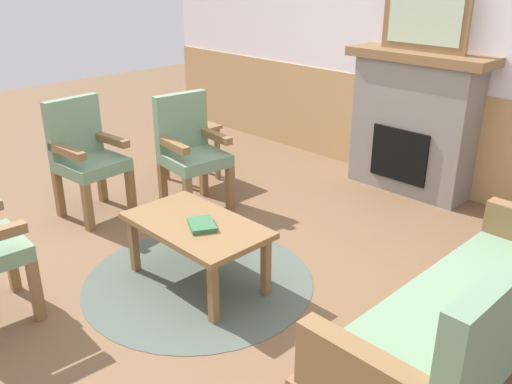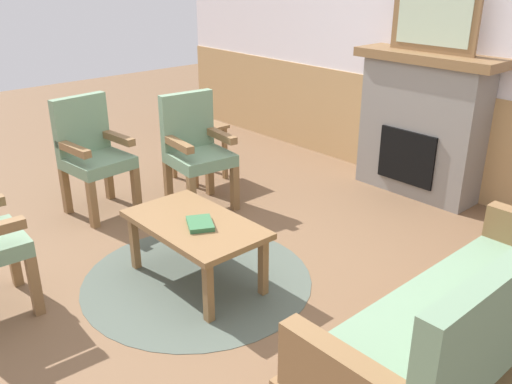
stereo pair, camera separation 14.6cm
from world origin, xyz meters
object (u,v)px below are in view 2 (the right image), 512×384
(fireplace, at_px, (422,124))
(framed_picture, at_px, (434,18))
(armchair_by_window_left, at_px, (195,146))
(coffee_table, at_px, (195,229))
(armchair_near_fireplace, at_px, (92,151))
(book_on_table, at_px, (200,224))
(side_table, at_px, (198,136))
(couch, at_px, (466,329))

(fireplace, xyz_separation_m, framed_picture, (0.00, 0.00, 0.91))
(armchair_by_window_left, bearing_deg, framed_picture, 56.69)
(coffee_table, xyz_separation_m, armchair_near_fireplace, (-1.51, 0.05, 0.15))
(coffee_table, relative_size, book_on_table, 4.50)
(coffee_table, bearing_deg, armchair_by_window_left, 143.42)
(framed_picture, bearing_deg, book_on_table, -90.46)
(framed_picture, distance_m, armchair_by_window_left, 2.27)
(fireplace, bearing_deg, coffee_table, -92.21)
(framed_picture, height_order, armchair_by_window_left, framed_picture)
(armchair_near_fireplace, relative_size, armchair_by_window_left, 1.00)
(armchair_by_window_left, bearing_deg, fireplace, 56.68)
(armchair_by_window_left, height_order, side_table, armchair_by_window_left)
(coffee_table, bearing_deg, framed_picture, 87.79)
(armchair_near_fireplace, distance_m, armchair_by_window_left, 0.86)
(coffee_table, distance_m, armchair_by_window_left, 1.28)
(book_on_table, bearing_deg, side_table, 143.93)
(book_on_table, xyz_separation_m, armchair_by_window_left, (-1.09, 0.77, 0.08))
(side_table, bearing_deg, fireplace, 38.57)
(couch, xyz_separation_m, book_on_table, (-1.65, -0.33, 0.06))
(armchair_near_fireplace, relative_size, side_table, 1.78)
(book_on_table, height_order, side_table, side_table)
(framed_picture, relative_size, book_on_table, 3.75)
(couch, distance_m, book_on_table, 1.69)
(framed_picture, relative_size, armchair_by_window_left, 0.82)
(fireplace, bearing_deg, side_table, -141.43)
(armchair_by_window_left, bearing_deg, book_on_table, -35.05)
(couch, bearing_deg, book_on_table, -168.73)
(coffee_table, relative_size, armchair_near_fireplace, 0.98)
(book_on_table, bearing_deg, coffee_table, 171.76)
(armchair_by_window_left, bearing_deg, armchair_near_fireplace, -124.50)
(book_on_table, relative_size, armchair_near_fireplace, 0.22)
(armchair_near_fireplace, height_order, side_table, armchair_near_fireplace)
(armchair_by_window_left, bearing_deg, side_table, 141.83)
(fireplace, relative_size, coffee_table, 1.35)
(couch, bearing_deg, coffee_table, -169.55)
(coffee_table, bearing_deg, side_table, 142.88)
(book_on_table, bearing_deg, armchair_by_window_left, 144.95)
(couch, bearing_deg, armchair_by_window_left, 170.95)
(framed_picture, relative_size, coffee_table, 0.83)
(couch, xyz_separation_m, side_table, (-3.25, 0.84, 0.04))
(fireplace, xyz_separation_m, couch, (1.63, -2.13, -0.26))
(coffee_table, relative_size, side_table, 1.75)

